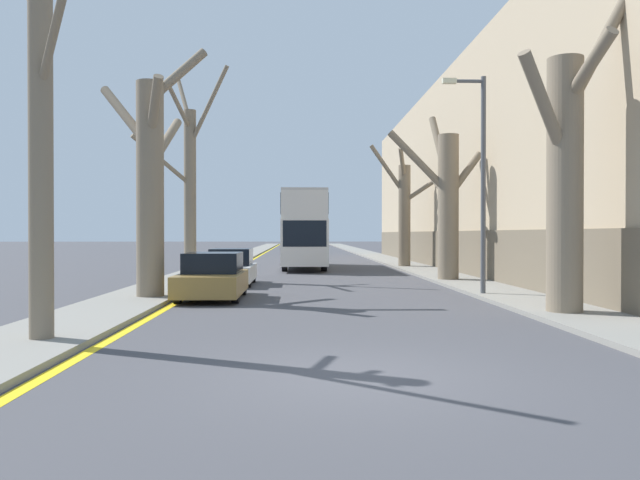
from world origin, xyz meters
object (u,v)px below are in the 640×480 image
(street_tree_left_0, at_px, (37,118))
(street_tree_left_2, at_px, (189,182))
(street_tree_right_1, at_px, (446,200))
(parked_car_0, at_px, (213,277))
(street_tree_right_0, at_px, (567,171))
(double_decker_bus, at_px, (304,226))
(parked_car_1, at_px, (231,268))
(street_tree_right_2, at_px, (404,211))
(street_tree_left_1, at_px, (151,178))
(lamp_post, at_px, (480,173))

(street_tree_left_0, bearing_deg, street_tree_left_2, 89.86)
(street_tree_right_1, height_order, parked_car_0, street_tree_right_1)
(street_tree_right_0, bearing_deg, parked_car_0, 154.13)
(double_decker_bus, bearing_deg, parked_car_1, -104.22)
(street_tree_right_0, bearing_deg, street_tree_right_2, 90.85)
(street_tree_right_1, height_order, street_tree_right_2, street_tree_right_2)
(street_tree_right_0, relative_size, parked_car_1, 2.08)
(street_tree_left_2, bearing_deg, street_tree_left_0, -90.14)
(street_tree_left_0, relative_size, street_tree_left_1, 1.16)
(street_tree_right_0, height_order, parked_car_1, street_tree_right_0)
(street_tree_right_0, distance_m, street_tree_right_2, 21.47)
(double_decker_bus, bearing_deg, street_tree_left_0, -101.47)
(parked_car_1, height_order, lamp_post, lamp_post)
(street_tree_right_0, xyz_separation_m, double_decker_bus, (-6.21, 21.42, -1.08))
(parked_car_0, bearing_deg, double_decker_bus, 80.11)
(street_tree_left_2, height_order, street_tree_right_2, street_tree_left_2)
(street_tree_right_2, bearing_deg, parked_car_1, -127.05)
(street_tree_left_0, relative_size, street_tree_right_1, 1.25)
(parked_car_0, relative_size, lamp_post, 0.58)
(street_tree_right_0, xyz_separation_m, street_tree_right_2, (-0.32, 21.47, -0.17))
(street_tree_right_1, relative_size, street_tree_right_2, 1.00)
(street_tree_left_1, height_order, street_tree_right_2, street_tree_left_1)
(street_tree_left_0, xyz_separation_m, parked_car_1, (2.08, 13.16, -3.46))
(street_tree_right_2, height_order, lamp_post, street_tree_right_2)
(street_tree_left_0, distance_m, lamp_post, 13.32)
(street_tree_right_1, bearing_deg, parked_car_1, -171.97)
(street_tree_right_0, height_order, parked_car_0, street_tree_right_0)
(street_tree_left_0, relative_size, street_tree_right_0, 1.09)
(double_decker_bus, bearing_deg, lamp_post, -71.81)
(street_tree_right_2, bearing_deg, street_tree_left_0, -113.72)
(street_tree_left_0, bearing_deg, street_tree_left_1, 88.25)
(double_decker_bus, height_order, parked_car_0, double_decker_bus)
(street_tree_right_1, xyz_separation_m, parked_car_1, (-8.85, -1.25, -2.75))
(street_tree_left_2, relative_size, street_tree_right_0, 1.13)
(street_tree_right_2, distance_m, lamp_post, 16.73)
(street_tree_left_0, xyz_separation_m, street_tree_left_1, (0.23, 7.69, -0.41))
(lamp_post, bearing_deg, parked_car_0, -177.91)
(street_tree_left_1, height_order, street_tree_left_2, street_tree_left_2)
(parked_car_1, bearing_deg, lamp_post, -30.58)
(double_decker_bus, relative_size, lamp_post, 1.46)
(street_tree_left_2, bearing_deg, street_tree_right_2, 40.92)
(parked_car_0, bearing_deg, street_tree_left_0, -104.82)
(street_tree_left_2, bearing_deg, parked_car_1, -48.18)
(street_tree_left_1, bearing_deg, parked_car_0, 5.49)
(street_tree_left_2, height_order, parked_car_1, street_tree_left_2)
(street_tree_left_0, distance_m, double_decker_bus, 25.40)
(street_tree_left_0, xyz_separation_m, parked_car_0, (2.08, 7.87, -3.45))
(street_tree_right_0, xyz_separation_m, parked_car_0, (-9.17, 4.45, -2.87))
(street_tree_left_2, distance_m, parked_car_1, 4.70)
(parked_car_0, bearing_deg, street_tree_left_1, -174.51)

